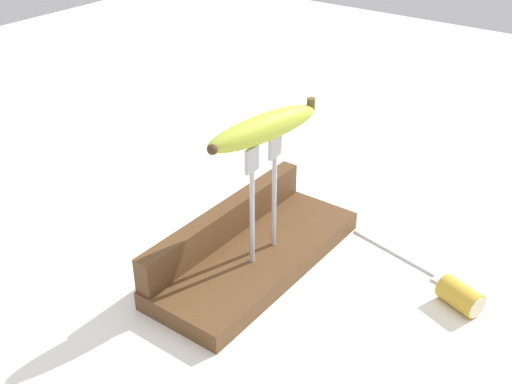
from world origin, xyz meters
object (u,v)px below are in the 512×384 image
Objects in this scene: banana_raised_center at (264,128)px; fork_fallen_near at (416,264)px; fork_stand_center at (263,188)px; banana_chunk_near at (461,296)px.

fork_fallen_near is (0.14, -0.19, -0.23)m from banana_raised_center.
banana_raised_center is (-0.00, 0.00, 0.09)m from fork_stand_center.
fork_stand_center is 2.67× the size of banana_chunk_near.
banana_raised_center is 0.33m from fork_fallen_near.
banana_chunk_near is (0.09, -0.27, -0.12)m from fork_stand_center.
banana_chunk_near is at bearing -71.26° from banana_raised_center.
fork_fallen_near is 0.10m from banana_chunk_near.
fork_stand_center is 0.95× the size of fork_fallen_near.
banana_chunk_near is (-0.05, -0.09, 0.01)m from fork_fallen_near.
banana_raised_center reaches higher than banana_chunk_near.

